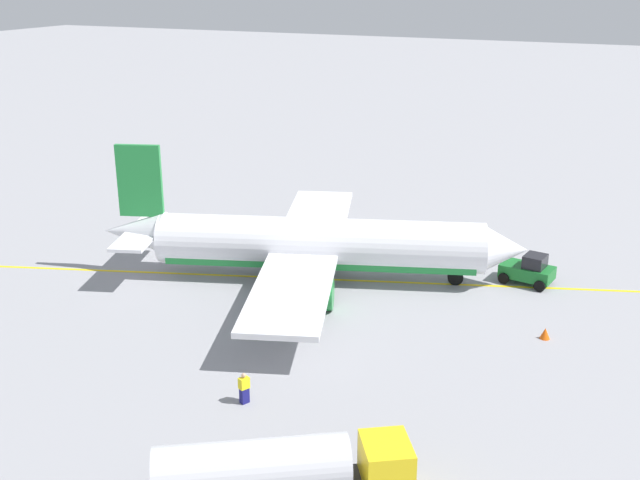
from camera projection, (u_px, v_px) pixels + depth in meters
name	position (u px, v px, depth m)	size (l,w,h in m)	color
ground_plane	(320.00, 279.00, 55.48)	(400.00, 400.00, 0.00)	#939399
airplane	(313.00, 245.00, 54.66)	(29.70, 28.48, 9.58)	white
fuel_tanker	(277.00, 471.00, 31.51)	(10.95, 8.08, 3.15)	#2D2D33
pushback_tug	(529.00, 270.00, 54.46)	(3.88, 2.82, 2.20)	#196B28
refueling_worker	(244.00, 389.00, 39.44)	(0.55, 0.62, 1.71)	navy
safety_cone_nose	(507.00, 246.00, 61.07)	(0.62, 0.62, 0.69)	#F2590F
safety_cone_wingtip	(545.00, 333.00, 46.47)	(0.62, 0.62, 0.69)	#F2590F
taxi_line_marking	(320.00, 279.00, 55.48)	(61.66, 0.30, 0.01)	yellow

